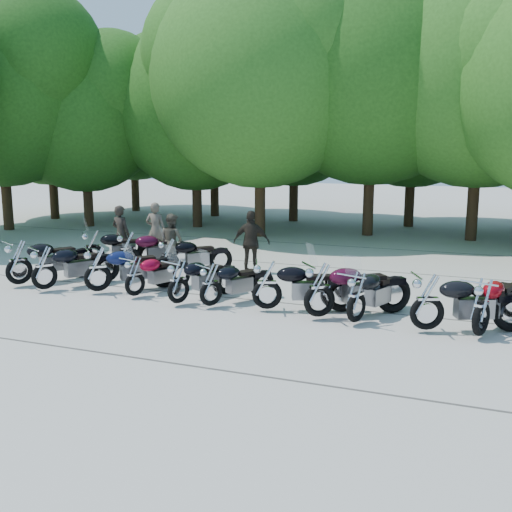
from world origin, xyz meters
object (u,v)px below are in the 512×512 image
(rider_1, at_px, (172,241))
(motorcycle_13, at_px, (128,249))
(motorcycle_2, at_px, (97,268))
(motorcycle_3, at_px, (135,275))
(rider_0, at_px, (121,234))
(motorcycle_5, at_px, (211,283))
(motorcycle_7, at_px, (320,288))
(motorcycle_0, at_px, (18,261))
(motorcycle_1, at_px, (44,266))
(motorcycle_8, at_px, (357,296))
(motorcycle_6, at_px, (267,283))
(motorcycle_12, at_px, (93,247))
(rider_2, at_px, (252,242))
(motorcycle_9, at_px, (428,300))
(rider_3, at_px, (156,230))
(motorcycle_14, at_px, (169,255))
(motorcycle_4, at_px, (178,280))
(motorcycle_10, at_px, (482,305))

(rider_1, bearing_deg, motorcycle_13, 65.67)
(motorcycle_2, xyz_separation_m, motorcycle_3, (1.10, -0.02, -0.10))
(rider_0, height_order, rider_1, rider_0)
(motorcycle_5, distance_m, motorcycle_7, 2.59)
(motorcycle_2, relative_size, motorcycle_13, 1.02)
(motorcycle_2, relative_size, motorcycle_3, 1.17)
(motorcycle_0, height_order, motorcycle_13, motorcycle_0)
(motorcycle_1, height_order, motorcycle_5, motorcycle_1)
(motorcycle_7, distance_m, motorcycle_8, 0.83)
(motorcycle_2, relative_size, motorcycle_6, 1.02)
(motorcycle_5, xyz_separation_m, motorcycle_13, (-4.08, 2.87, 0.08))
(motorcycle_8, bearing_deg, motorcycle_12, 1.77)
(motorcycle_1, height_order, motorcycle_3, motorcycle_1)
(rider_2, bearing_deg, motorcycle_9, 133.93)
(motorcycle_3, xyz_separation_m, rider_3, (-2.24, 4.85, 0.35))
(motorcycle_8, height_order, motorcycle_13, motorcycle_13)
(motorcycle_7, relative_size, rider_0, 1.37)
(motorcycle_3, distance_m, motorcycle_14, 2.54)
(motorcycle_4, relative_size, motorcycle_13, 0.92)
(motorcycle_3, bearing_deg, motorcycle_13, -34.04)
(motorcycle_5, height_order, rider_2, rider_2)
(motorcycle_7, distance_m, motorcycle_9, 2.26)
(motorcycle_8, bearing_deg, motorcycle_5, 18.76)
(motorcycle_5, bearing_deg, motorcycle_7, -148.39)
(motorcycle_2, distance_m, rider_3, 4.96)
(motorcycle_0, distance_m, motorcycle_9, 10.51)
(motorcycle_5, bearing_deg, motorcycle_0, 31.03)
(motorcycle_1, relative_size, motorcycle_2, 0.98)
(motorcycle_2, xyz_separation_m, motorcycle_4, (2.45, -0.28, -0.06))
(motorcycle_3, bearing_deg, motorcycle_14, -59.40)
(motorcycle_12, relative_size, rider_3, 1.27)
(motorcycle_13, xyz_separation_m, rider_1, (0.99, 0.91, 0.17))
(motorcycle_2, xyz_separation_m, motorcycle_6, (4.57, -0.02, -0.01))
(motorcycle_10, xyz_separation_m, rider_3, (-10.25, 5.15, 0.25))
(motorcycle_3, bearing_deg, rider_3, -44.81)
(motorcycle_4, bearing_deg, motorcycle_7, -156.81)
(motorcycle_2, height_order, rider_3, rider_3)
(motorcycle_8, bearing_deg, motorcycle_6, 12.88)
(motorcycle_14, height_order, rider_3, rider_3)
(motorcycle_1, xyz_separation_m, motorcycle_4, (3.86, 0.04, -0.05))
(motorcycle_1, relative_size, motorcycle_13, 1.00)
(motorcycle_5, bearing_deg, motorcycle_9, -149.71)
(motorcycle_8, distance_m, rider_2, 5.60)
(motorcycle_1, bearing_deg, rider_3, -62.67)
(motorcycle_13, relative_size, rider_0, 1.28)
(motorcycle_0, xyz_separation_m, rider_1, (2.57, 3.71, 0.13))
(motorcycle_4, bearing_deg, motorcycle_1, 22.51)
(motorcycle_6, bearing_deg, motorcycle_14, 36.54)
(motorcycle_12, bearing_deg, rider_3, -52.43)
(motorcycle_9, distance_m, motorcycle_10, 1.01)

